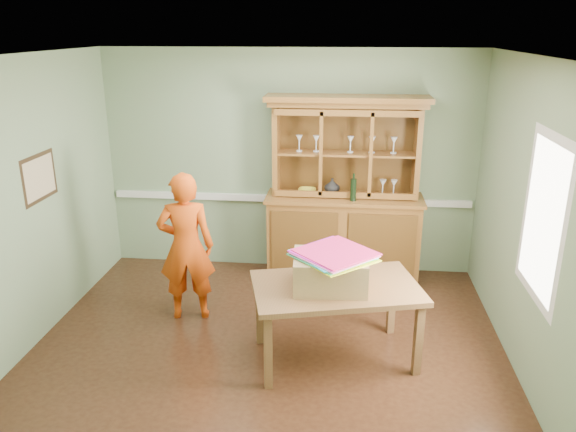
# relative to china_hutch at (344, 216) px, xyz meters

# --- Properties ---
(floor) EXTENTS (4.50, 4.50, 0.00)m
(floor) POSITION_rel_china_hutch_xyz_m (-0.68, -1.75, -0.77)
(floor) COLOR #432615
(floor) RESTS_ON ground
(ceiling) EXTENTS (4.50, 4.50, 0.00)m
(ceiling) POSITION_rel_china_hutch_xyz_m (-0.68, -1.75, 1.93)
(ceiling) COLOR white
(ceiling) RESTS_ON wall_back
(wall_back) EXTENTS (4.50, 0.00, 4.50)m
(wall_back) POSITION_rel_china_hutch_xyz_m (-0.68, 0.25, 0.58)
(wall_back) COLOR gray
(wall_back) RESTS_ON floor
(wall_left) EXTENTS (0.00, 4.00, 4.00)m
(wall_left) POSITION_rel_china_hutch_xyz_m (-2.93, -1.75, 0.58)
(wall_left) COLOR gray
(wall_left) RESTS_ON floor
(wall_right) EXTENTS (0.00, 4.00, 4.00)m
(wall_right) POSITION_rel_china_hutch_xyz_m (1.57, -1.75, 0.58)
(wall_right) COLOR gray
(wall_right) RESTS_ON floor
(wall_front) EXTENTS (4.50, 0.00, 4.50)m
(wall_front) POSITION_rel_china_hutch_xyz_m (-0.68, -3.75, 0.58)
(wall_front) COLOR gray
(wall_front) RESTS_ON floor
(chair_rail) EXTENTS (4.41, 0.05, 0.08)m
(chair_rail) POSITION_rel_china_hutch_xyz_m (-0.68, 0.22, 0.13)
(chair_rail) COLOR silver
(chair_rail) RESTS_ON wall_back
(framed_map) EXTENTS (0.03, 0.60, 0.46)m
(framed_map) POSITION_rel_china_hutch_xyz_m (-2.91, -1.45, 0.78)
(framed_map) COLOR #302113
(framed_map) RESTS_ON wall_left
(window_panel) EXTENTS (0.03, 0.96, 1.36)m
(window_panel) POSITION_rel_china_hutch_xyz_m (1.55, -2.05, 0.73)
(window_panel) COLOR silver
(window_panel) RESTS_ON wall_right
(china_hutch) EXTENTS (1.86, 0.61, 2.19)m
(china_hutch) POSITION_rel_china_hutch_xyz_m (0.00, 0.00, 0.00)
(china_hutch) COLOR olive
(china_hutch) RESTS_ON floor
(dining_table) EXTENTS (1.64, 1.22, 0.74)m
(dining_table) POSITION_rel_china_hutch_xyz_m (-0.04, -1.83, -0.12)
(dining_table) COLOR brown
(dining_table) RESTS_ON floor
(cardboard_box) EXTENTS (0.66, 0.55, 0.30)m
(cardboard_box) POSITION_rel_china_hutch_xyz_m (-0.10, -1.86, 0.12)
(cardboard_box) COLOR #A58155
(cardboard_box) RESTS_ON dining_table
(kite_stack) EXTENTS (0.79, 0.79, 0.05)m
(kite_stack) POSITION_rel_china_hutch_xyz_m (-0.08, -1.90, 0.29)
(kite_stack) COLOR #EDFB1F
(kite_stack) RESTS_ON cardboard_box
(person) EXTENTS (0.63, 0.48, 1.57)m
(person) POSITION_rel_china_hutch_xyz_m (-1.59, -1.19, 0.02)
(person) COLOR #DB490D
(person) RESTS_ON floor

